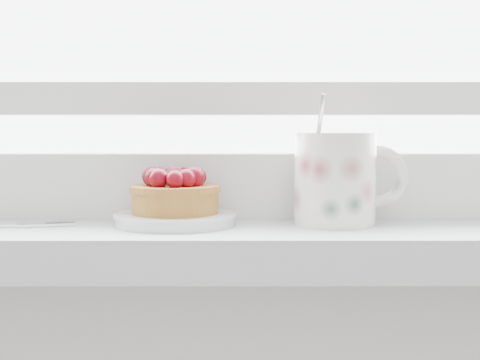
{
  "coord_description": "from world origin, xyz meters",
  "views": [
    {
      "loc": [
        0.02,
        1.23,
        1.03
      ],
      "look_at": [
        0.02,
        1.88,
        0.99
      ],
      "focal_mm": 50.0,
      "sensor_mm": 36.0,
      "label": 1
    }
  ],
  "objects": [
    {
      "name": "saucer",
      "position": [
        -0.04,
        1.9,
        0.95
      ],
      "size": [
        0.12,
        0.12,
        0.01
      ],
      "primitive_type": "cylinder",
      "color": "silver",
      "rests_on": "windowsill"
    },
    {
      "name": "raspberry_tart",
      "position": [
        -0.04,
        1.9,
        0.97
      ],
      "size": [
        0.09,
        0.09,
        0.05
      ],
      "color": "brown",
      "rests_on": "saucer"
    },
    {
      "name": "floral_mug",
      "position": [
        0.12,
        1.9,
        0.99
      ],
      "size": [
        0.12,
        0.09,
        0.13
      ],
      "color": "white",
      "rests_on": "windowsill"
    }
  ]
}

